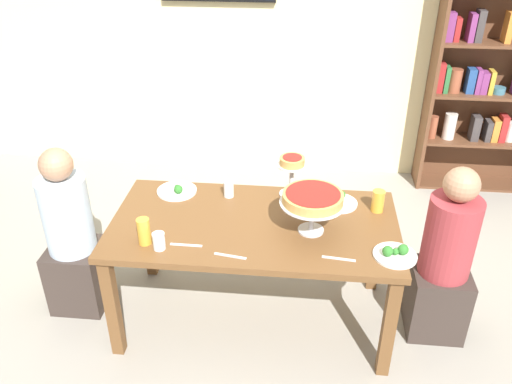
# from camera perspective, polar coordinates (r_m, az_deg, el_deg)

# --- Properties ---
(ground_plane) EXTENTS (12.00, 12.00, 0.00)m
(ground_plane) POSITION_cam_1_polar(r_m,az_deg,el_deg) (3.60, -0.17, -13.15)
(ground_plane) COLOR gray
(rear_partition) EXTENTS (8.00, 0.12, 2.80)m
(rear_partition) POSITION_cam_1_polar(r_m,az_deg,el_deg) (4.93, 2.60, 17.62)
(rear_partition) COLOR beige
(rear_partition) RESTS_ON ground_plane
(dining_table) EXTENTS (1.70, 0.88, 0.74)m
(dining_table) POSITION_cam_1_polar(r_m,az_deg,el_deg) (3.19, -0.18, -4.61)
(dining_table) COLOR brown
(dining_table) RESTS_ON ground_plane
(bookshelf) EXTENTS (1.10, 0.30, 2.21)m
(bookshelf) POSITION_cam_1_polar(r_m,az_deg,el_deg) (5.06, 24.56, 12.18)
(bookshelf) COLOR brown
(bookshelf) RESTS_ON ground_plane
(diner_head_west) EXTENTS (0.34, 0.34, 1.15)m
(diner_head_west) POSITION_cam_1_polar(r_m,az_deg,el_deg) (3.60, -19.13, -5.14)
(diner_head_west) COLOR #382D28
(diner_head_west) RESTS_ON ground_plane
(diner_head_east) EXTENTS (0.34, 0.34, 1.15)m
(diner_head_east) POSITION_cam_1_polar(r_m,az_deg,el_deg) (3.40, 19.52, -7.48)
(diner_head_east) COLOR #382D28
(diner_head_east) RESTS_ON ground_plane
(deep_dish_pizza_stand) EXTENTS (0.37, 0.37, 0.25)m
(deep_dish_pizza_stand) POSITION_cam_1_polar(r_m,az_deg,el_deg) (2.97, 6.11, -0.83)
(deep_dish_pizza_stand) COLOR silver
(deep_dish_pizza_stand) RESTS_ON dining_table
(personal_pizza_stand) EXTENTS (0.19, 0.19, 0.27)m
(personal_pizza_stand) POSITION_cam_1_polar(r_m,az_deg,el_deg) (3.32, 3.88, 2.62)
(personal_pizza_stand) COLOR silver
(personal_pizza_stand) RESTS_ON dining_table
(salad_plate_near_diner) EXTENTS (0.26, 0.26, 0.07)m
(salad_plate_near_diner) POSITION_cam_1_polar(r_m,az_deg,el_deg) (3.47, -8.48, 0.17)
(salad_plate_near_diner) COLOR white
(salad_plate_near_diner) RESTS_ON dining_table
(salad_plate_far_diner) EXTENTS (0.24, 0.24, 0.06)m
(salad_plate_far_diner) POSITION_cam_1_polar(r_m,az_deg,el_deg) (3.35, 8.88, -1.05)
(salad_plate_far_diner) COLOR white
(salad_plate_far_diner) RESTS_ON dining_table
(salad_plate_spare) EXTENTS (0.23, 0.23, 0.07)m
(salad_plate_spare) POSITION_cam_1_polar(r_m,az_deg,el_deg) (2.95, 14.74, -6.42)
(salad_plate_spare) COLOR white
(salad_plate_spare) RESTS_ON dining_table
(beer_glass_amber_tall) EXTENTS (0.08, 0.08, 0.14)m
(beer_glass_amber_tall) POSITION_cam_1_polar(r_m,az_deg,el_deg) (3.30, 12.99, -0.95)
(beer_glass_amber_tall) COLOR gold
(beer_glass_amber_tall) RESTS_ON dining_table
(beer_glass_amber_short) EXTENTS (0.07, 0.07, 0.16)m
(beer_glass_amber_short) POSITION_cam_1_polar(r_m,az_deg,el_deg) (2.99, -11.96, -4.16)
(beer_glass_amber_short) COLOR gold
(beer_glass_amber_short) RESTS_ON dining_table
(water_glass_clear_near) EXTENTS (0.06, 0.06, 0.11)m
(water_glass_clear_near) POSITION_cam_1_polar(r_m,az_deg,el_deg) (3.38, -2.95, 0.33)
(water_glass_clear_near) COLOR white
(water_glass_clear_near) RESTS_ON dining_table
(water_glass_clear_far) EXTENTS (0.07, 0.07, 0.10)m
(water_glass_clear_far) POSITION_cam_1_polar(r_m,az_deg,el_deg) (2.95, -10.40, -5.22)
(water_glass_clear_far) COLOR white
(water_glass_clear_far) RESTS_ON dining_table
(cutlery_fork_near) EXTENTS (0.18, 0.05, 0.00)m
(cutlery_fork_near) POSITION_cam_1_polar(r_m,az_deg,el_deg) (2.87, -2.78, -6.89)
(cutlery_fork_near) COLOR silver
(cutlery_fork_near) RESTS_ON dining_table
(cutlery_knife_near) EXTENTS (0.18, 0.02, 0.00)m
(cutlery_knife_near) POSITION_cam_1_polar(r_m,az_deg,el_deg) (2.97, -7.52, -5.67)
(cutlery_knife_near) COLOR silver
(cutlery_knife_near) RESTS_ON dining_table
(cutlery_fork_far) EXTENTS (0.18, 0.04, 0.00)m
(cutlery_fork_far) POSITION_cam_1_polar(r_m,az_deg,el_deg) (2.88, 8.89, -7.10)
(cutlery_fork_far) COLOR silver
(cutlery_fork_far) RESTS_ON dining_table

